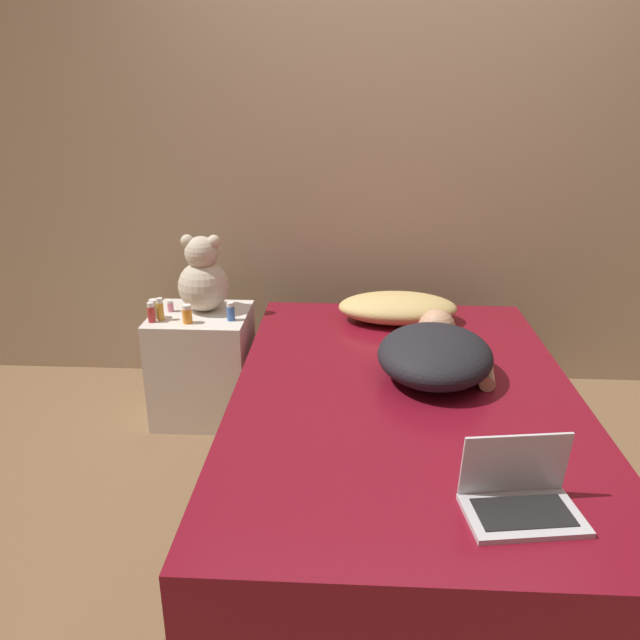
% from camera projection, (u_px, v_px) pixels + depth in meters
% --- Properties ---
extents(ground_plane, '(12.00, 12.00, 0.00)m').
position_uv_depth(ground_plane, '(399.00, 509.00, 2.50)').
color(ground_plane, brown).
extents(wall_back, '(8.00, 0.06, 2.60)m').
position_uv_depth(wall_back, '(394.00, 146.00, 3.23)').
color(wall_back, tan).
rests_on(wall_back, ground_plane).
extents(bed, '(1.30, 1.99, 0.53)m').
position_uv_depth(bed, '(402.00, 452.00, 2.41)').
color(bed, brown).
rests_on(bed, ground_plane).
extents(nightstand, '(0.47, 0.43, 0.55)m').
position_uv_depth(nightstand, '(203.00, 365.00, 3.13)').
color(nightstand, silver).
rests_on(nightstand, ground_plane).
extents(pillow, '(0.56, 0.33, 0.13)m').
position_uv_depth(pillow, '(398.00, 308.00, 2.98)').
color(pillow, tan).
rests_on(pillow, bed).
extents(person_lying, '(0.51, 0.69, 0.19)m').
position_uv_depth(person_lying, '(436.00, 353.00, 2.42)').
color(person_lying, black).
rests_on(person_lying, bed).
extents(laptop, '(0.32, 0.23, 0.20)m').
position_uv_depth(laptop, '(520.00, 495.00, 1.65)').
color(laptop, silver).
rests_on(laptop, bed).
extents(teddy_bear, '(0.25, 0.25, 0.38)m').
position_uv_depth(teddy_bear, '(203.00, 278.00, 3.03)').
color(teddy_bear, beige).
rests_on(teddy_bear, nightstand).
extents(bottle_clear, '(0.05, 0.05, 0.09)m').
position_uv_depth(bottle_clear, '(154.00, 309.00, 2.96)').
color(bottle_clear, silver).
rests_on(bottle_clear, nightstand).
extents(bottle_amber, '(0.03, 0.03, 0.11)m').
position_uv_depth(bottle_amber, '(160.00, 309.00, 2.93)').
color(bottle_amber, gold).
rests_on(bottle_amber, nightstand).
extents(bottle_pink, '(0.03, 0.03, 0.06)m').
position_uv_depth(bottle_pink, '(170.00, 306.00, 3.06)').
color(bottle_pink, pink).
rests_on(bottle_pink, nightstand).
extents(bottle_red, '(0.03, 0.03, 0.10)m').
position_uv_depth(bottle_red, '(151.00, 313.00, 2.91)').
color(bottle_red, '#B72D2D').
rests_on(bottle_red, nightstand).
extents(bottle_orange, '(0.04, 0.04, 0.09)m').
position_uv_depth(bottle_orange, '(187.00, 314.00, 2.90)').
color(bottle_orange, orange).
rests_on(bottle_orange, nightstand).
extents(bottle_blue, '(0.04, 0.04, 0.09)m').
position_uv_depth(bottle_blue, '(231.00, 312.00, 2.94)').
color(bottle_blue, '#3866B2').
rests_on(bottle_blue, nightstand).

